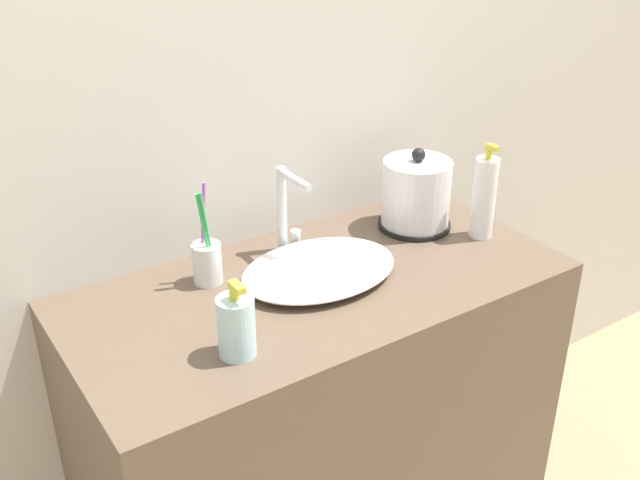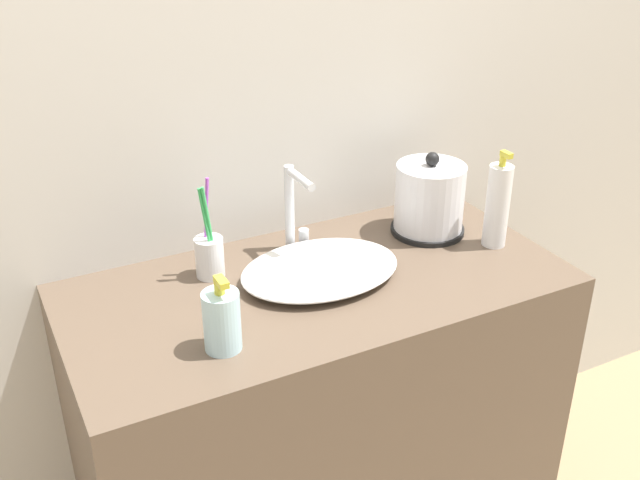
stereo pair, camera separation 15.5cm
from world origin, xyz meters
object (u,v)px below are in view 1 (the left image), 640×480
object	(u,v)px
toothbrush_cup	(207,261)
lotion_bottle	(484,197)
faucet	(287,207)
electric_kettle	(416,197)
shampoo_bottle	(236,326)

from	to	relation	value
toothbrush_cup	lotion_bottle	size ratio (longest dim) A/B	0.96
faucet	toothbrush_cup	bearing A→B (deg)	-173.93
electric_kettle	lotion_bottle	world-z (taller)	lotion_bottle
faucet	toothbrush_cup	xyz separation A→B (m)	(-0.21, -0.02, -0.06)
faucet	shampoo_bottle	xyz separation A→B (m)	(-0.28, -0.29, -0.05)
lotion_bottle	toothbrush_cup	bearing A→B (deg)	165.61
lotion_bottle	electric_kettle	bearing A→B (deg)	128.13
faucet	shampoo_bottle	bearing A→B (deg)	-134.54
electric_kettle	lotion_bottle	distance (m)	0.16
lotion_bottle	shampoo_bottle	xyz separation A→B (m)	(-0.71, -0.10, -0.04)
electric_kettle	shampoo_bottle	world-z (taller)	electric_kettle
faucet	lotion_bottle	bearing A→B (deg)	-23.63
electric_kettle	lotion_bottle	size ratio (longest dim) A/B	0.88
lotion_bottle	shampoo_bottle	world-z (taller)	lotion_bottle
faucet	lotion_bottle	xyz separation A→B (m)	(0.42, -0.19, -0.01)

